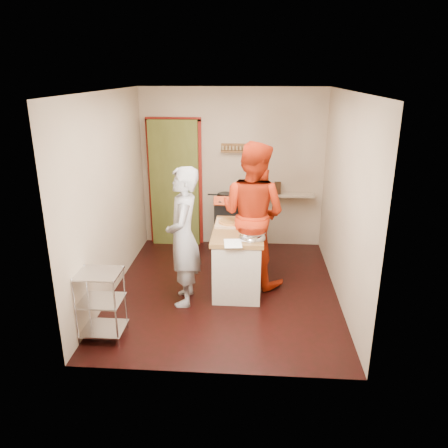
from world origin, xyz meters
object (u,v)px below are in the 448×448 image
(island, at_px, (238,257))
(person_stripe, at_px, (183,237))
(stove, at_px, (234,224))
(wire_shelving, at_px, (101,302))
(person_red, at_px, (253,214))

(island, relative_size, person_stripe, 0.70)
(stove, distance_m, wire_shelving, 2.94)
(island, relative_size, person_red, 0.62)
(stove, height_order, person_red, person_red)
(stove, relative_size, island, 0.82)
(person_stripe, bearing_deg, wire_shelving, -47.00)
(person_stripe, xyz_separation_m, person_red, (0.85, 0.67, 0.10))
(wire_shelving, relative_size, person_red, 0.41)
(person_red, bearing_deg, person_stripe, 67.71)
(stove, height_order, island, island)
(person_stripe, relative_size, person_red, 0.89)
(wire_shelving, bearing_deg, person_stripe, 47.58)
(wire_shelving, relative_size, person_stripe, 0.45)
(person_red, bearing_deg, wire_shelving, 72.63)
(wire_shelving, relative_size, island, 0.65)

